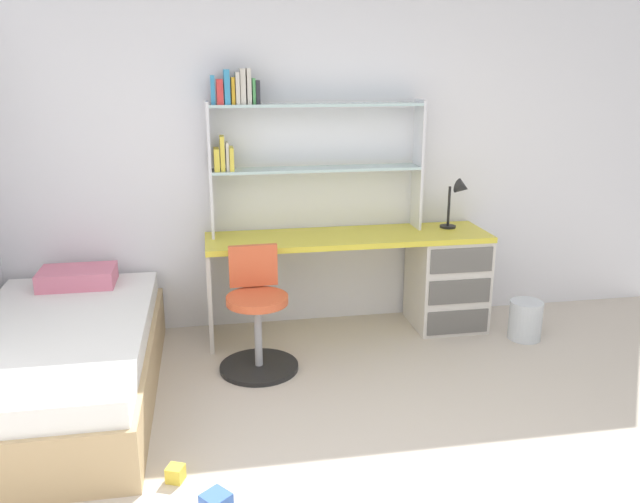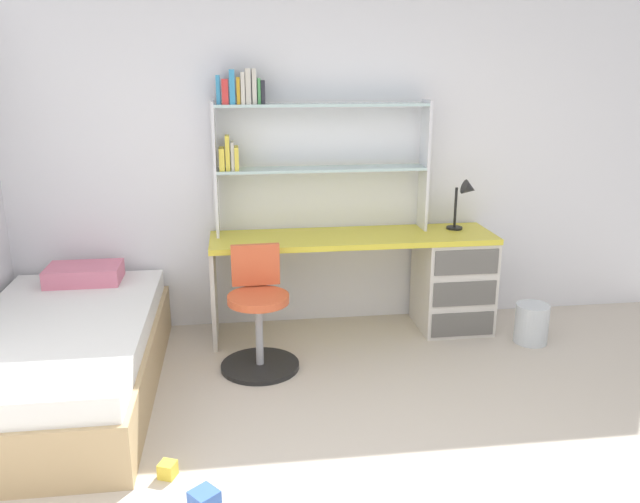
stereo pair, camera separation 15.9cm
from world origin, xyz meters
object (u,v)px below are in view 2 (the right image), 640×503
desk_lamp (466,197)px  toy_block_blue_1 (204,502)px  swivel_chair (259,321)px  toy_block_yellow_2 (168,470)px  bed_platform (63,358)px  waste_bin (532,324)px  bookshelf_hutch (292,135)px  desk (426,275)px

desk_lamp → toy_block_blue_1: (-1.87, -1.98, -0.95)m
swivel_chair → toy_block_yellow_2: swivel_chair is taller
desk_lamp → bed_platform: (-2.76, -0.76, -0.77)m
desk_lamp → waste_bin: 1.04m
toy_block_blue_1 → toy_block_yellow_2: 0.35m
bookshelf_hutch → desk_lamp: bearing=-4.5°
bed_platform → toy_block_yellow_2: bearing=-53.1°
desk → bookshelf_hutch: bearing=171.3°
bookshelf_hutch → desk_lamp: (1.27, -0.10, -0.46)m
bed_platform → toy_block_blue_1: size_ratio=17.92×
desk → bed_platform: desk is taller
bookshelf_hutch → toy_block_yellow_2: bearing=-113.9°
desk_lamp → swivel_chair: desk_lamp is taller
desk → bookshelf_hutch: bookshelf_hutch is taller
desk → toy_block_blue_1: desk is taller
desk → bed_platform: size_ratio=1.04×
desk → bookshelf_hutch: 1.44m
swivel_chair → bed_platform: bearing=-169.4°
toy_block_yellow_2 → toy_block_blue_1: bearing=-56.9°
desk → desk_lamp: (0.29, 0.05, 0.58)m
desk → toy_block_yellow_2: 2.44m
bed_platform → toy_block_blue_1: 1.51m
swivel_chair → desk_lamp: bearing=19.0°
swivel_chair → toy_block_blue_1: swivel_chair is taller
desk_lamp → swivel_chair: bearing=-161.0°
desk → waste_bin: (0.69, -0.36, -0.28)m
bookshelf_hutch → swivel_chair: bearing=-114.8°
toy_block_yellow_2 → desk: bearing=42.7°
bed_platform → desk_lamp: bearing=15.4°
toy_block_yellow_2 → swivel_chair: bearing=66.6°
swivel_chair → waste_bin: 1.98m
swivel_chair → toy_block_blue_1: (-0.31, -1.44, -0.26)m
waste_bin → desk_lamp: bearing=134.3°
toy_block_blue_1 → toy_block_yellow_2: size_ratio=1.44×
desk → desk_lamp: 0.65m
toy_block_blue_1 → waste_bin: bearing=34.5°
swivel_chair → bed_platform: swivel_chair is taller
waste_bin → bed_platform: bearing=-173.7°
waste_bin → toy_block_yellow_2: size_ratio=3.73×
bed_platform → desk: bearing=16.1°
swivel_chair → toy_block_blue_1: 1.49m
desk → toy_block_yellow_2: (-1.77, -1.64, -0.39)m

